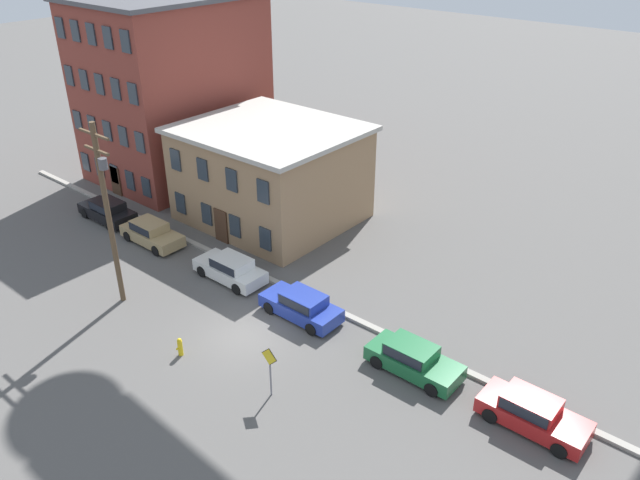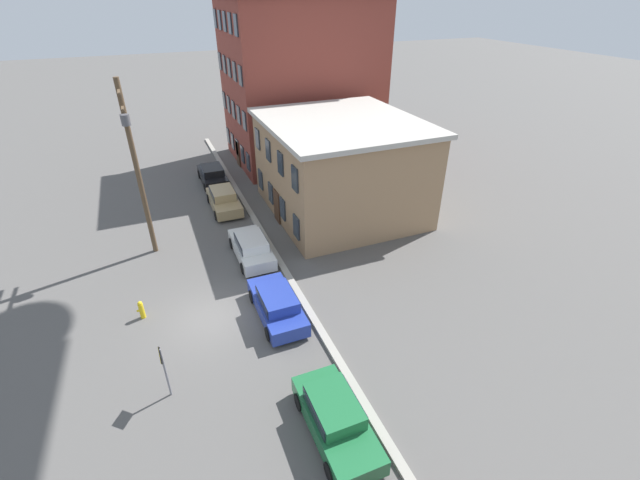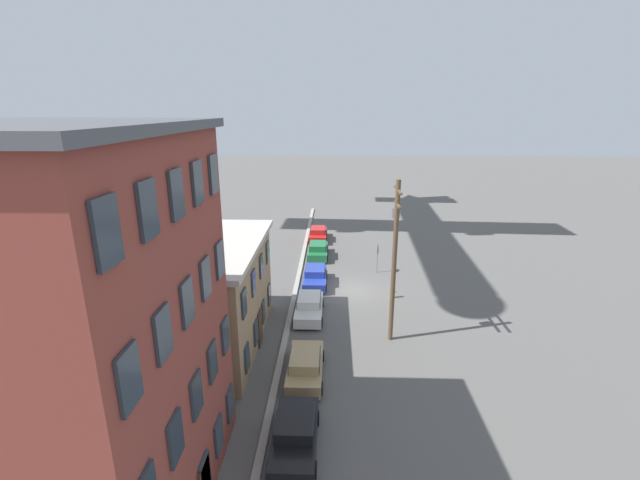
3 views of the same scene
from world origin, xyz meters
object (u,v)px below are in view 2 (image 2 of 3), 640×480
object	(u,v)px
car_blue	(277,304)
car_green	(335,417)
car_black	(213,174)
caution_sign	(163,364)
utility_pole	(136,163)
car_tan	(224,199)
fire_hydrant	(141,309)
car_white	(251,247)

from	to	relation	value
car_blue	car_green	size ratio (longest dim) A/B	1.00
car_black	caution_sign	distance (m)	21.06
utility_pole	car_tan	bearing A→B (deg)	129.53
car_blue	fire_hydrant	bearing A→B (deg)	-111.41
utility_pole	fire_hydrant	size ratio (longest dim) A/B	10.36
car_black	car_blue	xyz separation A→B (m)	(17.50, -0.09, 0.00)
car_black	fire_hydrant	bearing A→B (deg)	-22.02
car_blue	car_green	xyz separation A→B (m)	(6.71, 0.02, 0.00)
car_black	fire_hydrant	world-z (taller)	car_black
car_tan	caution_sign	world-z (taller)	caution_sign
car_tan	car_green	world-z (taller)	same
car_white	car_black	bearing A→B (deg)	-179.58
car_blue	caution_sign	size ratio (longest dim) A/B	1.72
car_black	car_tan	world-z (taller)	same
car_blue	utility_pole	bearing A→B (deg)	-149.28
car_tan	car_black	bearing A→B (deg)	178.81
car_white	fire_hydrant	world-z (taller)	car_white
car_white	car_green	size ratio (longest dim) A/B	1.00
caution_sign	fire_hydrant	xyz separation A→B (m)	(-5.20, -0.76, -1.21)
caution_sign	utility_pole	world-z (taller)	utility_pole
car_tan	car_blue	bearing A→B (deg)	0.06
car_green	fire_hydrant	xyz separation A→B (m)	(-9.07, -6.05, -0.27)
car_blue	caution_sign	world-z (taller)	caution_sign
car_green	utility_pole	bearing A→B (deg)	-161.60
car_tan	utility_pole	distance (m)	8.09
car_black	utility_pole	world-z (taller)	utility_pole
car_white	car_green	bearing A→B (deg)	-0.73
fire_hydrant	car_green	bearing A→B (deg)	33.71
caution_sign	car_green	bearing A→B (deg)	53.84
car_black	fire_hydrant	xyz separation A→B (m)	(15.14, -6.12, -0.27)
car_white	caution_sign	size ratio (longest dim) A/B	1.72
car_black	car_green	distance (m)	24.21
car_tan	car_green	size ratio (longest dim) A/B	1.00
car_tan	utility_pole	bearing A→B (deg)	-50.47
car_black	car_green	size ratio (longest dim) A/B	1.00
car_green	car_blue	bearing A→B (deg)	-179.82
car_green	fire_hydrant	distance (m)	10.91
car_black	car_tan	xyz separation A→B (m)	(4.92, -0.10, 0.00)
car_white	car_green	distance (m)	12.23
car_black	caution_sign	xyz separation A→B (m)	(20.34, -5.36, 0.95)
car_white	fire_hydrant	size ratio (longest dim) A/B	4.58
car_tan	fire_hydrant	bearing A→B (deg)	-30.51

